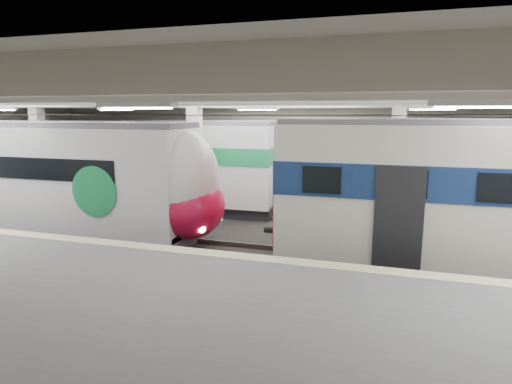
% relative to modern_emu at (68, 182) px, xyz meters
% --- Properties ---
extents(station_hall, '(36.00, 24.00, 5.75)m').
position_rel_modern_emu_xyz_m(station_hall, '(6.96, -1.74, 1.06)').
color(station_hall, black).
rests_on(station_hall, ground).
extents(modern_emu, '(13.78, 2.85, 4.45)m').
position_rel_modern_emu_xyz_m(modern_emu, '(0.00, 0.00, 0.00)').
color(modern_emu, silver).
rests_on(modern_emu, ground).
extents(far_train, '(13.79, 3.07, 4.40)m').
position_rel_modern_emu_xyz_m(far_train, '(-0.11, 5.50, 0.08)').
color(far_train, silver).
rests_on(far_train, ground).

